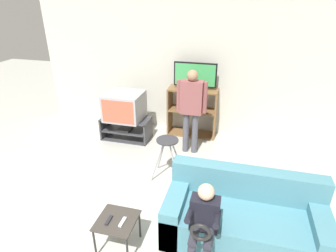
% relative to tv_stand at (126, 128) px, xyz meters
% --- Properties ---
extents(wall_back, '(6.40, 0.06, 2.60)m').
position_rel_tv_stand_xyz_m(wall_back, '(1.13, 0.77, 1.08)').
color(wall_back, beige).
rests_on(wall_back, ground_plane).
extents(tv_stand, '(0.96, 0.48, 0.44)m').
position_rel_tv_stand_xyz_m(tv_stand, '(0.00, 0.00, 0.00)').
color(tv_stand, '#38383D').
rests_on(tv_stand, ground_plane).
extents(television_main, '(0.71, 0.65, 0.52)m').
position_rel_tv_stand_xyz_m(television_main, '(-0.01, 0.00, 0.48)').
color(television_main, '#9E9EA3').
rests_on(television_main, tv_stand).
extents(media_shelf, '(0.98, 0.38, 0.99)m').
position_rel_tv_stand_xyz_m(media_shelf, '(1.24, 0.51, 0.29)').
color(media_shelf, brown).
rests_on(media_shelf, ground_plane).
extents(television_flat, '(0.83, 0.20, 0.51)m').
position_rel_tv_stand_xyz_m(television_flat, '(1.26, 0.54, 1.02)').
color(television_flat, black).
rests_on(television_flat, media_shelf).
extents(folding_stool, '(0.46, 0.38, 0.67)m').
position_rel_tv_stand_xyz_m(folding_stool, '(1.14, -1.06, 0.32)').
color(folding_stool, '#99999E').
rests_on(folding_stool, ground_plane).
extents(snack_table, '(0.43, 0.43, 0.40)m').
position_rel_tv_stand_xyz_m(snack_table, '(0.95, -2.55, 0.14)').
color(snack_table, '#38332D').
rests_on(snack_table, ground_plane).
extents(remote_control_black, '(0.04, 0.14, 0.02)m').
position_rel_tv_stand_xyz_m(remote_control_black, '(0.87, -2.58, 0.20)').
color(remote_control_black, '#232328').
rests_on(remote_control_black, snack_table).
extents(remote_control_white, '(0.04, 0.15, 0.02)m').
position_rel_tv_stand_xyz_m(remote_control_white, '(1.03, -2.57, 0.20)').
color(remote_control_white, silver).
rests_on(remote_control_white, snack_table).
extents(couch, '(1.81, 0.82, 0.81)m').
position_rel_tv_stand_xyz_m(couch, '(2.32, -2.04, 0.07)').
color(couch, teal).
rests_on(couch, ground_plane).
extents(person_standing_adult, '(0.53, 0.20, 1.54)m').
position_rel_tv_stand_xyz_m(person_standing_adult, '(1.34, -0.19, 0.72)').
color(person_standing_adult, '#4C4C56').
rests_on(person_standing_adult, ground_plane).
extents(person_seated_child, '(0.33, 0.43, 0.99)m').
position_rel_tv_stand_xyz_m(person_seated_child, '(1.91, -2.52, 0.37)').
color(person_seated_child, '#2D2D38').
rests_on(person_seated_child, ground_plane).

